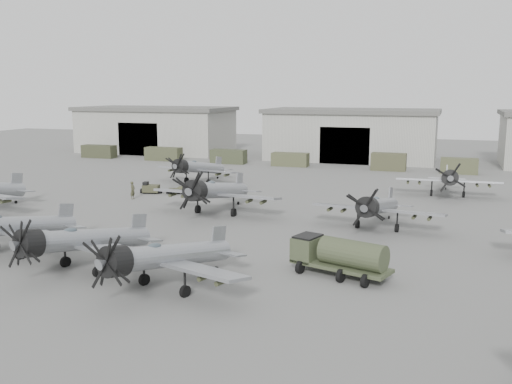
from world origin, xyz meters
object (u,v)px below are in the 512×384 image
Objects in this scene: aircraft_mid_2 at (377,207)px; tug_trailer at (164,189)px; aircraft_far_0 at (197,168)px; fuel_tanker at (340,254)px; aircraft_mid_1 at (215,191)px; aircraft_extra_588 at (78,241)px; aircraft_far_1 at (448,178)px; aircraft_near_1 at (162,257)px; ground_crew at (133,190)px; aircraft_near_0 at (4,227)px.

tug_trailer is at bearing 165.89° from aircraft_mid_2.
aircraft_far_0 reaches higher than fuel_tanker.
aircraft_extra_588 is at bearing -91.00° from aircraft_mid_1.
tug_trailer is at bearing -167.46° from aircraft_far_1.
aircraft_mid_1 is 1.12× the size of aircraft_far_1.
aircraft_near_1 is 5.91× the size of ground_crew.
aircraft_extra_588 is 17.21m from fuel_tanker.
aircraft_mid_1 is at bearing 80.67° from aircraft_near_0.
aircraft_near_0 is 22.35m from ground_crew.
aircraft_mid_2 is at bearing 51.92° from aircraft_near_0.
aircraft_mid_1 reaches higher than aircraft_near_1.
aircraft_mid_1 is 1.11× the size of aircraft_extra_588.
aircraft_mid_2 is 27.62m from tug_trailer.
aircraft_far_0 is (-25.08, 17.48, 0.02)m from aircraft_mid_2.
aircraft_far_1 is (30.74, 0.87, 0.00)m from aircraft_far_0.
aircraft_near_1 reaches higher than aircraft_far_1.
aircraft_near_0 is 19.85m from aircraft_mid_1.
aircraft_mid_2 is at bearing -33.94° from tug_trailer.
fuel_tanker is at bearing 51.47° from aircraft_near_1.
aircraft_near_0 is 24.27m from fuel_tanker.
fuel_tanker is at bearing -55.81° from tug_trailer.
aircraft_mid_1 is 18.94m from aircraft_far_0.
aircraft_far_1 is 1.64× the size of tug_trailer.
aircraft_mid_1 reaches higher than aircraft_far_1.
ground_crew reaches higher than tug_trailer.
aircraft_mid_2 is at bearing 80.26° from aircraft_near_1.
aircraft_mid_1 is 1.85× the size of tug_trailer.
aircraft_far_1 is at bearing 95.87° from fuel_tanker.
aircraft_mid_1 reaches higher than fuel_tanker.
aircraft_near_1 is 30.49m from ground_crew.
aircraft_mid_1 is 1.12× the size of aircraft_far_0.
aircraft_far_0 is 5.90× the size of ground_crew.
aircraft_far_1 is (30.46, 34.86, -0.03)m from aircraft_near_0.
aircraft_near_1 is 41.13m from aircraft_far_1.
aircraft_near_0 reaches higher than aircraft_mid_2.
fuel_tanker is at bearing -104.17° from aircraft_far_1.
aircraft_near_1 is at bearing -71.57° from aircraft_mid_1.
aircraft_mid_2 is 0.98× the size of aircraft_extra_588.
aircraft_far_1 reaches higher than aircraft_mid_2.
aircraft_mid_1 is at bearing 103.26° from aircraft_extra_588.
aircraft_near_0 is 14.82m from aircraft_near_1.
ground_crew is at bearing -161.69° from aircraft_far_1.
aircraft_mid_1 reaches higher than aircraft_extra_588.
aircraft_mid_2 is (24.81, 16.52, -0.05)m from aircraft_near_0.
aircraft_far_0 is (-9.46, 16.41, -0.26)m from aircraft_mid_1.
aircraft_far_1 is at bearing 79.55° from aircraft_mid_2.
aircraft_far_0 is at bearing 151.81° from aircraft_mid_2.
aircraft_extra_588 reaches higher than ground_crew.
ground_crew is (-1.63, -4.13, 0.46)m from tug_trailer.
aircraft_near_0 is at bearing -78.88° from aircraft_far_0.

